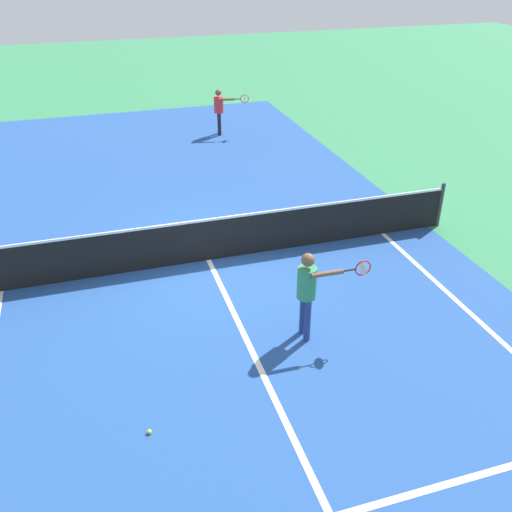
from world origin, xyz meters
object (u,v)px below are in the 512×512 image
object	(u,v)px
net	(208,239)
player_near	(308,287)
player_far	(220,107)
tennis_ball_mid_court	(149,432)

from	to	relation	value
net	player_near	size ratio (longest dim) A/B	6.91
net	player_far	world-z (taller)	player_far
net	tennis_ball_mid_court	bearing A→B (deg)	-112.73
player_near	tennis_ball_mid_court	bearing A→B (deg)	-153.84
player_far	net	bearing A→B (deg)	-105.77
net	player_near	distance (m)	3.25
player_near	player_far	bearing A→B (deg)	83.21
net	player_near	xyz separation A→B (m)	(1.01, -3.05, 0.51)
player_near	player_far	world-z (taller)	player_near
player_near	player_far	distance (m)	11.51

